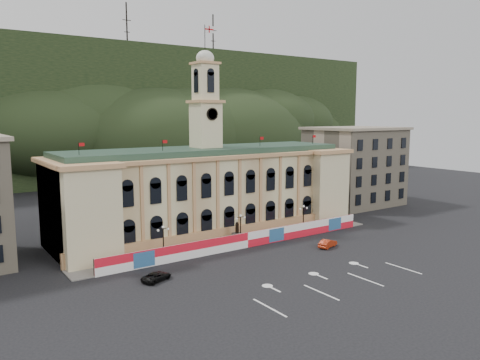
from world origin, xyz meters
TOP-DOWN VIEW (x-y plane):
  - ground at (0.00, 0.00)m, footprint 260.00×260.00m
  - lane_markings at (0.00, -5.00)m, footprint 26.00×10.00m
  - hill_ridge at (0.03, 121.99)m, footprint 230.00×80.00m
  - city_hall at (0.00, 27.63)m, footprint 56.20×17.60m
  - side_building_right at (43.00, 30.93)m, footprint 21.00×17.00m
  - hoarding_fence at (0.06, 15.07)m, footprint 50.00×0.44m
  - pavement at (0.00, 17.75)m, footprint 56.00×5.50m
  - statue at (0.00, 18.00)m, footprint 1.40×1.40m
  - lamp_left at (-14.00, 17.00)m, footprint 1.96×0.44m
  - lamp_center at (0.00, 17.00)m, footprint 1.96×0.44m
  - lamp_right at (14.00, 17.00)m, footprint 1.96×0.44m
  - red_sedan at (10.82, 7.61)m, footprint 3.74×4.90m
  - black_suv at (-18.76, 9.15)m, footprint 4.96×5.66m

SIDE VIEW (x-z plane):
  - ground at x=0.00m, z-range 0.00..0.00m
  - lane_markings at x=0.00m, z-range -0.01..0.01m
  - pavement at x=0.00m, z-range 0.00..0.16m
  - black_suv at x=-18.76m, z-range 0.00..1.19m
  - red_sedan at x=10.82m, z-range 0.00..1.35m
  - statue at x=0.00m, z-range -0.67..3.05m
  - hoarding_fence at x=0.06m, z-range 0.00..2.50m
  - lamp_left at x=-14.00m, z-range 0.50..5.65m
  - lamp_center at x=0.00m, z-range 0.50..5.65m
  - lamp_right at x=14.00m, z-range 0.50..5.65m
  - city_hall at x=0.00m, z-range -10.70..26.40m
  - side_building_right at x=43.00m, z-range 0.03..18.63m
  - hill_ridge at x=0.03m, z-range -12.52..51.48m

